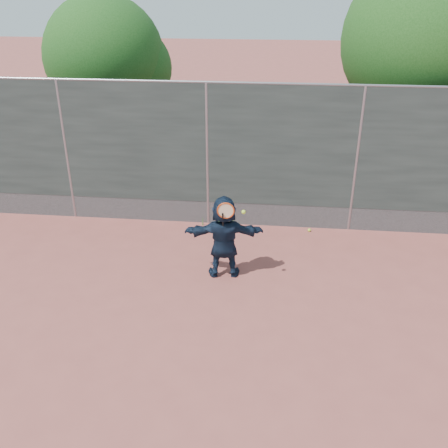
# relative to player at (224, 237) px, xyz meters

# --- Properties ---
(ground) EXTENTS (80.00, 80.00, 0.00)m
(ground) POSITION_rel_player_xyz_m (-0.57, -1.44, -0.75)
(ground) COLOR #9E4C42
(ground) RESTS_ON ground
(player) EXTENTS (1.44, 0.61, 1.50)m
(player) POSITION_rel_player_xyz_m (0.00, 0.00, 0.00)
(player) COLOR #122033
(player) RESTS_ON ground
(ball_ground) EXTENTS (0.07, 0.07, 0.07)m
(ball_ground) POSITION_rel_player_xyz_m (1.61, 1.86, -0.72)
(ball_ground) COLOR #C5F035
(ball_ground) RESTS_ON ground
(fence) EXTENTS (20.00, 0.06, 3.03)m
(fence) POSITION_rel_player_xyz_m (-0.57, 2.06, 0.83)
(fence) COLOR #38423D
(fence) RESTS_ON ground
(swing_action) EXTENTS (0.48, 0.19, 0.51)m
(swing_action) POSITION_rel_player_xyz_m (0.08, -0.21, 0.58)
(swing_action) COLOR #C24012
(swing_action) RESTS_ON ground
(tree_right) EXTENTS (3.78, 3.60, 5.39)m
(tree_right) POSITION_rel_player_xyz_m (4.12, 4.31, 2.74)
(tree_right) COLOR #382314
(tree_right) RESTS_ON ground
(tree_left) EXTENTS (3.15, 3.00, 4.53)m
(tree_left) POSITION_rel_player_xyz_m (-3.41, 5.11, 2.19)
(tree_left) COLOR #382314
(tree_left) RESTS_ON ground
(weed_clump) EXTENTS (0.68, 0.07, 0.30)m
(weed_clump) POSITION_rel_player_xyz_m (-0.27, 1.94, -0.62)
(weed_clump) COLOR #387226
(weed_clump) RESTS_ON ground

